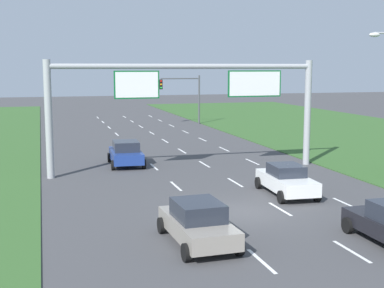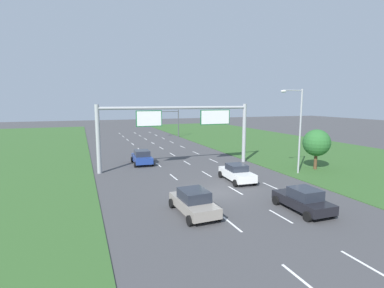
# 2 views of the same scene
# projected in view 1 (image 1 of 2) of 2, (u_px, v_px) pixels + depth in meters

# --- Properties ---
(ground_plane) EXTENTS (200.00, 200.00, 0.00)m
(ground_plane) POSITION_uv_depth(u_px,v_px,m) (245.00, 212.00, 24.42)
(ground_plane) COLOR #424244
(lane_dashes_inner_left) EXTENTS (0.14, 68.40, 0.01)m
(lane_dashes_inner_left) POSITION_uv_depth(u_px,v_px,m) (145.00, 159.00, 38.24)
(lane_dashes_inner_left) COLOR white
(lane_dashes_inner_left) RESTS_ON ground_plane
(lane_dashes_inner_right) EXTENTS (0.14, 68.40, 0.01)m
(lane_dashes_inner_right) POSITION_uv_depth(u_px,v_px,m) (192.00, 157.00, 39.18)
(lane_dashes_inner_right) COLOR white
(lane_dashes_inner_right) RESTS_ON ground_plane
(lane_dashes_slip) EXTENTS (0.14, 68.40, 0.01)m
(lane_dashes_slip) POSITION_uv_depth(u_px,v_px,m) (237.00, 155.00, 40.12)
(lane_dashes_slip) COLOR white
(lane_dashes_slip) RESTS_ON ground_plane
(car_lead_silver) EXTENTS (2.37, 4.26, 1.66)m
(car_lead_silver) POSITION_uv_depth(u_px,v_px,m) (126.00, 153.00, 35.81)
(car_lead_silver) COLOR navy
(car_lead_silver) RESTS_ON ground_plane
(car_mid_lane) EXTENTS (2.32, 4.50, 1.57)m
(car_mid_lane) POSITION_uv_depth(u_px,v_px,m) (286.00, 180.00, 27.59)
(car_mid_lane) COLOR white
(car_mid_lane) RESTS_ON ground_plane
(car_far_ahead) EXTENTS (2.31, 4.47, 1.63)m
(car_far_ahead) POSITION_uv_depth(u_px,v_px,m) (198.00, 223.00, 19.91)
(car_far_ahead) COLOR gray
(car_far_ahead) RESTS_ON ground_plane
(sign_gantry) EXTENTS (17.24, 0.44, 7.00)m
(sign_gantry) POSITION_uv_depth(u_px,v_px,m) (191.00, 94.00, 33.44)
(sign_gantry) COLOR #9EA0A5
(sign_gantry) RESTS_ON ground_plane
(traffic_light_mast) EXTENTS (4.76, 0.49, 5.60)m
(traffic_light_mast) POSITION_uv_depth(u_px,v_px,m) (183.00, 91.00, 60.90)
(traffic_light_mast) COLOR #47494F
(traffic_light_mast) RESTS_ON ground_plane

